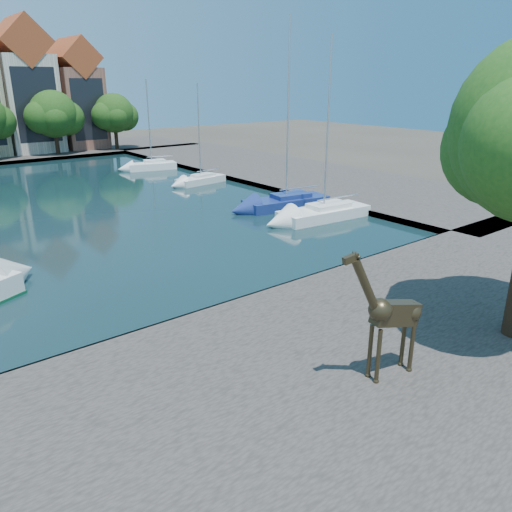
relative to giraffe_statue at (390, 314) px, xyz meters
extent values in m
plane|color=#38332B|center=(-1.49, 7.77, -2.66)|extent=(160.00, 160.00, 0.00)
cube|color=black|center=(-1.49, 31.77, -2.62)|extent=(38.00, 50.00, 0.08)
cube|color=#47413D|center=(-1.49, 0.77, -2.41)|extent=(50.00, 14.00, 0.50)
cube|color=#47413D|center=(23.51, 31.77, -2.41)|extent=(14.00, 52.00, 0.50)
cube|color=beige|center=(7.01, 63.77, 3.84)|extent=(6.37, 9.00, 12.00)
cube|color=#993E1E|center=(7.01, 63.77, 11.27)|extent=(6.43, 9.18, 6.43)
cube|color=black|center=(7.01, 59.29, 3.84)|extent=(5.20, 0.05, 9.00)
cube|color=brown|center=(13.51, 63.77, 3.09)|extent=(5.39, 9.00, 10.50)
cube|color=#993E1E|center=(13.51, 63.77, 9.55)|extent=(5.44, 9.18, 5.44)
cube|color=black|center=(13.51, 59.29, 3.09)|extent=(4.40, 0.05, 7.88)
cylinder|color=#332114|center=(8.51, 58.27, -0.56)|extent=(0.50, 0.50, 3.20)
sphere|color=#1F3C11|center=(8.51, 58.27, 2.78)|extent=(5.80, 5.80, 5.80)
sphere|color=#1F3C11|center=(10.25, 58.57, 2.20)|extent=(4.35, 4.35, 4.35)
sphere|color=#1F3C11|center=(6.91, 57.87, 2.49)|extent=(4.06, 4.06, 4.06)
cylinder|color=#332114|center=(16.51, 58.27, -0.56)|extent=(0.50, 0.50, 3.20)
sphere|color=#1F3C11|center=(16.51, 58.27, 2.60)|extent=(5.20, 5.20, 5.20)
sphere|color=#1F3C11|center=(18.07, 58.57, 2.08)|extent=(3.90, 3.90, 3.90)
sphere|color=#1F3C11|center=(15.08, 57.87, 2.34)|extent=(3.64, 3.64, 3.64)
cylinder|color=#342B1A|center=(-0.52, -0.10, -1.24)|extent=(0.14, 0.14, 1.83)
cylinder|color=#342B1A|center=(-0.46, 0.27, -1.24)|extent=(0.14, 0.14, 1.83)
cylinder|color=#342B1A|center=(0.85, -0.34, -1.24)|extent=(0.14, 0.14, 1.83)
cylinder|color=#342B1A|center=(0.91, 0.03, -1.24)|extent=(0.14, 0.14, 1.83)
cube|color=#342B1A|center=(0.24, -0.04, -0.03)|extent=(1.83, 0.78, 1.07)
cylinder|color=#342B1A|center=(-1.04, 0.18, 1.16)|extent=(1.20, 0.46, 1.89)
cube|color=#342B1A|center=(-1.66, 0.29, 2.09)|extent=(0.53, 0.24, 0.29)
cube|color=white|center=(13.42, 15.77, -2.09)|extent=(7.04, 3.04, 0.97)
cube|color=white|center=(13.42, 15.77, -1.77)|extent=(3.14, 1.96, 0.54)
cylinder|color=#B2B2B7|center=(13.42, 15.77, 3.87)|extent=(0.13, 0.13, 11.39)
cube|color=navy|center=(13.51, 19.88, -2.09)|extent=(6.97, 3.32, 0.99)
cube|color=navy|center=(13.51, 19.88, -1.76)|extent=(3.14, 2.06, 0.55)
cylinder|color=#B2B2B7|center=(13.51, 19.88, 4.62)|extent=(0.13, 0.13, 12.86)
cube|color=silver|center=(13.51, 32.16, -2.17)|extent=(5.12, 2.40, 0.81)
cube|color=silver|center=(13.51, 32.16, -1.90)|extent=(2.30, 1.50, 0.45)
cylinder|color=#B2B2B7|center=(13.51, 32.16, 2.30)|extent=(0.11, 0.11, 8.50)
cube|color=white|center=(13.51, 42.19, -2.09)|extent=(5.44, 3.02, 0.97)
cube|color=white|center=(13.51, 42.19, -1.77)|extent=(2.50, 1.78, 0.54)
cylinder|color=#B2B2B7|center=(13.51, 42.19, 2.53)|extent=(0.13, 0.13, 8.72)
camera|label=1|loc=(-11.78, -8.27, 6.76)|focal=35.00mm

